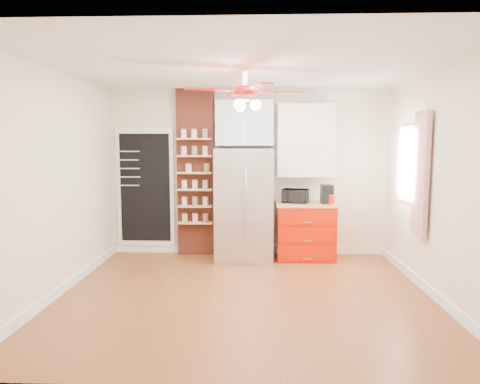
{
  "coord_description": "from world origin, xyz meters",
  "views": [
    {
      "loc": [
        0.12,
        -5.03,
        1.83
      ],
      "look_at": [
        -0.09,
        0.9,
        1.15
      ],
      "focal_mm": 32.0,
      "sensor_mm": 36.0,
      "label": 1
    }
  ],
  "objects_px": {
    "red_cabinet": "(305,231)",
    "ceiling_fan": "(245,92)",
    "coffee_maker": "(327,194)",
    "pantry_jar_oats": "(189,168)",
    "fridge": "(244,204)",
    "canister_left": "(331,200)",
    "toaster_oven": "(295,196)"
  },
  "relations": [
    {
      "from": "pantry_jar_oats",
      "to": "toaster_oven",
      "type": "bearing_deg",
      "value": -4.23
    },
    {
      "from": "coffee_maker",
      "to": "toaster_oven",
      "type": "bearing_deg",
      "value": 167.78
    },
    {
      "from": "coffee_maker",
      "to": "pantry_jar_oats",
      "type": "height_order",
      "value": "pantry_jar_oats"
    },
    {
      "from": "fridge",
      "to": "red_cabinet",
      "type": "distance_m",
      "value": 1.06
    },
    {
      "from": "toaster_oven",
      "to": "ceiling_fan",
      "type": "bearing_deg",
      "value": -96.86
    },
    {
      "from": "fridge",
      "to": "coffee_maker",
      "type": "distance_m",
      "value": 1.29
    },
    {
      "from": "red_cabinet",
      "to": "canister_left",
      "type": "xyz_separation_m",
      "value": [
        0.37,
        -0.17,
        0.52
      ]
    },
    {
      "from": "canister_left",
      "to": "ceiling_fan",
      "type": "bearing_deg",
      "value": -130.5
    },
    {
      "from": "coffee_maker",
      "to": "canister_left",
      "type": "xyz_separation_m",
      "value": [
        0.06,
        -0.08,
        -0.08
      ]
    },
    {
      "from": "ceiling_fan",
      "to": "pantry_jar_oats",
      "type": "xyz_separation_m",
      "value": [
        -0.95,
        1.8,
        -0.99
      ]
    },
    {
      "from": "fridge",
      "to": "toaster_oven",
      "type": "xyz_separation_m",
      "value": [
        0.8,
        0.05,
        0.13
      ]
    },
    {
      "from": "ceiling_fan",
      "to": "canister_left",
      "type": "bearing_deg",
      "value": 49.5
    },
    {
      "from": "red_cabinet",
      "to": "pantry_jar_oats",
      "type": "distance_m",
      "value": 2.12
    },
    {
      "from": "coffee_maker",
      "to": "pantry_jar_oats",
      "type": "distance_m",
      "value": 2.23
    },
    {
      "from": "ceiling_fan",
      "to": "pantry_jar_oats",
      "type": "relative_size",
      "value": 11.33
    },
    {
      "from": "red_cabinet",
      "to": "toaster_oven",
      "type": "height_order",
      "value": "toaster_oven"
    },
    {
      "from": "red_cabinet",
      "to": "canister_left",
      "type": "relative_size",
      "value": 7.0
    },
    {
      "from": "fridge",
      "to": "toaster_oven",
      "type": "distance_m",
      "value": 0.82
    },
    {
      "from": "ceiling_fan",
      "to": "coffee_maker",
      "type": "xyz_separation_m",
      "value": [
        1.23,
        1.59,
        -1.38
      ]
    },
    {
      "from": "ceiling_fan",
      "to": "pantry_jar_oats",
      "type": "distance_m",
      "value": 2.27
    },
    {
      "from": "red_cabinet",
      "to": "ceiling_fan",
      "type": "distance_m",
      "value": 2.75
    },
    {
      "from": "fridge",
      "to": "ceiling_fan",
      "type": "relative_size",
      "value": 1.25
    },
    {
      "from": "canister_left",
      "to": "pantry_jar_oats",
      "type": "xyz_separation_m",
      "value": [
        -2.24,
        0.29,
        0.47
      ]
    },
    {
      "from": "pantry_jar_oats",
      "to": "canister_left",
      "type": "bearing_deg",
      "value": -7.46
    },
    {
      "from": "ceiling_fan",
      "to": "pantry_jar_oats",
      "type": "bearing_deg",
      "value": 117.79
    },
    {
      "from": "coffee_maker",
      "to": "pantry_jar_oats",
      "type": "bearing_deg",
      "value": 172.21
    },
    {
      "from": "ceiling_fan",
      "to": "toaster_oven",
      "type": "height_order",
      "value": "ceiling_fan"
    },
    {
      "from": "fridge",
      "to": "coffee_maker",
      "type": "height_order",
      "value": "fridge"
    },
    {
      "from": "toaster_oven",
      "to": "pantry_jar_oats",
      "type": "bearing_deg",
      "value": -166.87
    },
    {
      "from": "ceiling_fan",
      "to": "canister_left",
      "type": "xyz_separation_m",
      "value": [
        1.29,
        1.51,
        -1.46
      ]
    },
    {
      "from": "fridge",
      "to": "canister_left",
      "type": "xyz_separation_m",
      "value": [
        1.34,
        -0.12,
        0.09
      ]
    },
    {
      "from": "red_cabinet",
      "to": "toaster_oven",
      "type": "bearing_deg",
      "value": -179.25
    }
  ]
}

